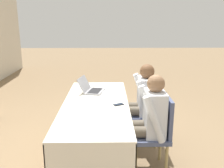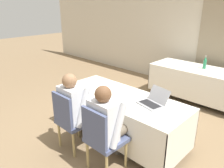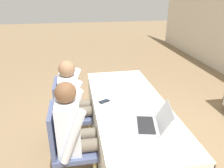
% 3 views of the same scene
% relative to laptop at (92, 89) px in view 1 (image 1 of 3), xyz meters
% --- Properties ---
extents(ground_plane, '(24.00, 24.00, 0.00)m').
position_rel_laptop_xyz_m(ground_plane, '(-0.50, -0.08, -0.76)').
color(ground_plane, '#846B4C').
extents(conference_table_near, '(2.06, 0.82, 0.72)m').
position_rel_laptop_xyz_m(conference_table_near, '(-0.50, -0.08, -0.21)').
color(conference_table_near, white).
rests_on(conference_table_near, ground_plane).
extents(laptop, '(0.40, 0.40, 0.21)m').
position_rel_laptop_xyz_m(laptop, '(0.00, 0.00, 0.00)').
color(laptop, '#99999E').
rests_on(laptop, conference_table_near).
extents(cell_phone, '(0.12, 0.14, 0.01)m').
position_rel_laptop_xyz_m(cell_phone, '(-0.57, -0.37, -0.04)').
color(cell_phone, black).
rests_on(cell_phone, conference_table_near).
extents(paper_beside_laptop, '(0.25, 0.32, 0.00)m').
position_rel_laptop_xyz_m(paper_beside_laptop, '(-0.91, -0.16, -0.04)').
color(paper_beside_laptop, white).
rests_on(paper_beside_laptop, conference_table_near).
extents(paper_centre_table, '(0.26, 0.33, 0.00)m').
position_rel_laptop_xyz_m(paper_centre_table, '(0.05, -0.25, -0.04)').
color(paper_centre_table, white).
rests_on(paper_centre_table, conference_table_near).
extents(chair_near_left, '(0.44, 0.44, 0.90)m').
position_rel_laptop_xyz_m(chair_near_left, '(-0.82, -0.80, -0.27)').
color(chair_near_left, tan).
rests_on(chair_near_left, ground_plane).
extents(chair_near_right, '(0.44, 0.44, 0.90)m').
position_rel_laptop_xyz_m(chair_near_right, '(-0.18, -0.80, -0.27)').
color(chair_near_right, tan).
rests_on(chair_near_right, ground_plane).
extents(person_checkered_shirt, '(0.50, 0.52, 1.16)m').
position_rel_laptop_xyz_m(person_checkered_shirt, '(-0.82, -0.70, -0.11)').
color(person_checkered_shirt, '#665B4C').
rests_on(person_checkered_shirt, ground_plane).
extents(person_white_shirt, '(0.50, 0.52, 1.16)m').
position_rel_laptop_xyz_m(person_white_shirt, '(-0.18, -0.70, -0.11)').
color(person_white_shirt, '#665B4C').
rests_on(person_white_shirt, ground_plane).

